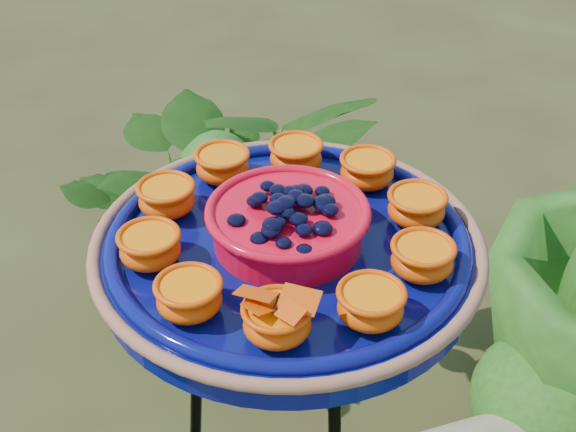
# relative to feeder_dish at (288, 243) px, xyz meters

# --- Properties ---
(feeder_dish) EXTENTS (0.59, 0.59, 0.11)m
(feeder_dish) POSITION_rel_feeder_dish_xyz_m (0.00, 0.00, 0.00)
(feeder_dish) COLOR #080B5D
(feeder_dish) RESTS_ON tripod_stand
(shrub_back_left) EXTENTS (0.93, 0.89, 0.80)m
(shrub_back_left) POSITION_rel_feeder_dish_xyz_m (-0.34, 0.80, -0.55)
(shrub_back_left) COLOR #1E4813
(shrub_back_left) RESTS_ON ground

